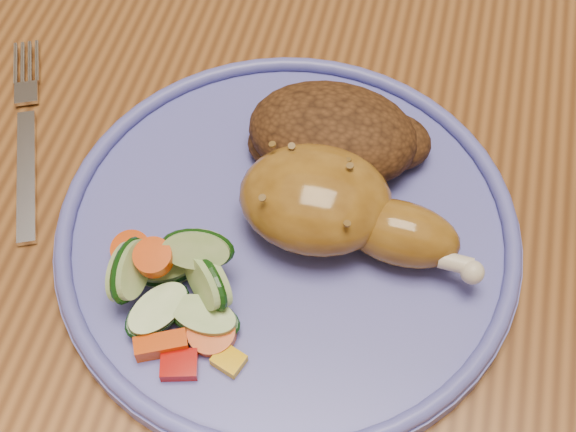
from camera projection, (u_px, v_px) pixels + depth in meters
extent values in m
cube|color=brown|center=(353.00, 123.00, 0.57)|extent=(0.90, 1.40, 0.04)
cylinder|color=#4C2D16|center=(260.00, 141.00, 1.23)|extent=(0.04, 0.04, 0.41)
cylinder|color=#4C2D16|center=(496.00, 186.00, 1.18)|extent=(0.04, 0.04, 0.41)
cylinder|color=#4C2D16|center=(516.00, 19.00, 1.37)|extent=(0.04, 0.04, 0.41)
cylinder|color=#5354B1|center=(288.00, 235.00, 0.49)|extent=(0.28, 0.28, 0.01)
torus|color=#5354B1|center=(288.00, 225.00, 0.48)|extent=(0.28, 0.28, 0.01)
ellipsoid|color=#90601E|center=(316.00, 199.00, 0.46)|extent=(0.09, 0.08, 0.05)
ellipsoid|color=#90601E|center=(401.00, 233.00, 0.46)|extent=(0.07, 0.04, 0.04)
sphere|color=beige|center=(472.00, 272.00, 0.44)|extent=(0.01, 0.01, 0.01)
ellipsoid|color=#452611|center=(333.00, 134.00, 0.50)|extent=(0.11, 0.08, 0.05)
ellipsoid|color=#452611|center=(390.00, 141.00, 0.50)|extent=(0.05, 0.04, 0.03)
ellipsoid|color=#452611|center=(282.00, 144.00, 0.51)|extent=(0.04, 0.04, 0.02)
cube|color=#A50A05|center=(179.00, 365.00, 0.43)|extent=(0.02, 0.02, 0.01)
cube|color=#E5A507|center=(229.00, 360.00, 0.43)|extent=(0.02, 0.02, 0.01)
cylinder|color=#E44007|center=(132.00, 251.00, 0.47)|extent=(0.02, 0.02, 0.01)
cube|color=#E44007|center=(161.00, 345.00, 0.43)|extent=(0.03, 0.02, 0.01)
cylinder|color=#E44007|center=(153.00, 257.00, 0.44)|extent=(0.02, 0.02, 0.01)
cylinder|color=#E44007|center=(212.00, 332.00, 0.44)|extent=(0.03, 0.03, 0.01)
cylinder|color=#B2CA83|center=(165.00, 262.00, 0.46)|extent=(0.04, 0.04, 0.02)
cylinder|color=#B2CA83|center=(129.00, 270.00, 0.44)|extent=(0.03, 0.04, 0.04)
cylinder|color=#B2CA83|center=(197.00, 249.00, 0.44)|extent=(0.04, 0.04, 0.03)
cylinder|color=#B2CA83|center=(207.00, 280.00, 0.44)|extent=(0.04, 0.04, 0.04)
cylinder|color=#B2CA83|center=(204.00, 317.00, 0.44)|extent=(0.04, 0.04, 0.01)
cylinder|color=#B2CA83|center=(157.00, 310.00, 0.44)|extent=(0.05, 0.05, 0.02)
cylinder|color=#B2CA83|center=(168.00, 266.00, 0.46)|extent=(0.05, 0.05, 0.02)
cube|color=silver|center=(27.00, 175.00, 0.51)|extent=(0.05, 0.10, 0.00)
cube|color=silver|center=(26.00, 93.00, 0.55)|extent=(0.04, 0.06, 0.00)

